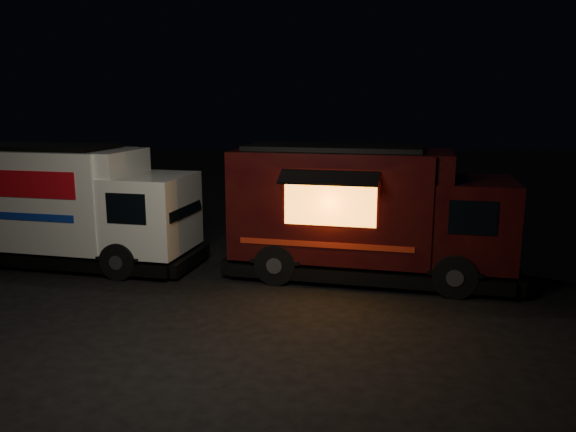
# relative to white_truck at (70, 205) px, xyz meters

# --- Properties ---
(ground) EXTENTS (80.00, 80.00, 0.00)m
(ground) POSITION_rel_white_truck_xyz_m (5.17, -2.70, -1.62)
(ground) COLOR black
(ground) RESTS_ON ground
(white_truck) EXTENTS (7.49, 3.72, 3.25)m
(white_truck) POSITION_rel_white_truck_xyz_m (0.00, 0.00, 0.00)
(white_truck) COLOR silver
(white_truck) RESTS_ON ground
(red_truck) EXTENTS (7.52, 3.91, 3.33)m
(red_truck) POSITION_rel_white_truck_xyz_m (8.09, -0.88, 0.04)
(red_truck) COLOR #330C09
(red_truck) RESTS_ON ground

